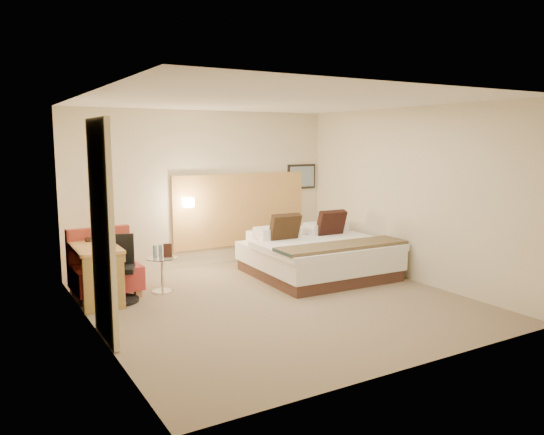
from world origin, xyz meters
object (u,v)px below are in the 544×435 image
side_table (162,273)px  bed (317,255)px  desk_chair (119,275)px  lounge_chair (104,269)px  desk (96,256)px

side_table → bed: bearing=-7.7°
bed → side_table: bearing=172.3°
desk_chair → side_table: bearing=12.6°
desk_chair → lounge_chair: bearing=104.4°
lounge_chair → side_table: size_ratio=1.66×
lounge_chair → desk: (-0.14, -0.20, 0.24)m
desk → side_table: bearing=-5.0°
lounge_chair → side_table: lounge_chair is taller
bed → desk_chair: (-3.16, 0.19, 0.04)m
desk → desk_chair: (0.25, -0.22, -0.24)m
bed → desk_chair: size_ratio=2.38×
bed → desk: size_ratio=1.70×
bed → lounge_chair: size_ratio=2.28×
side_table → desk_chair: size_ratio=0.63×
lounge_chair → desk: bearing=-125.3°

